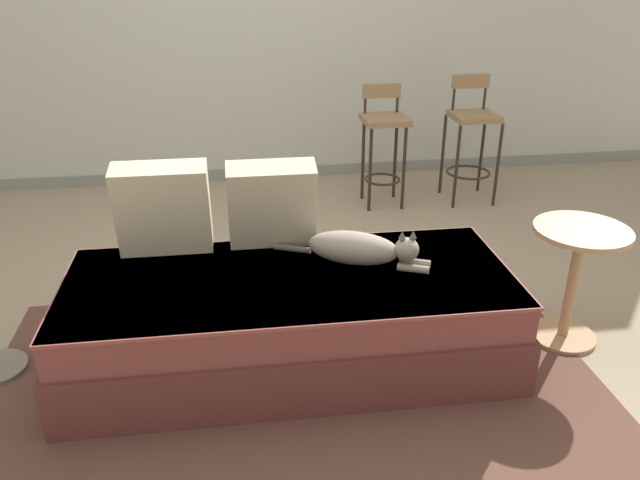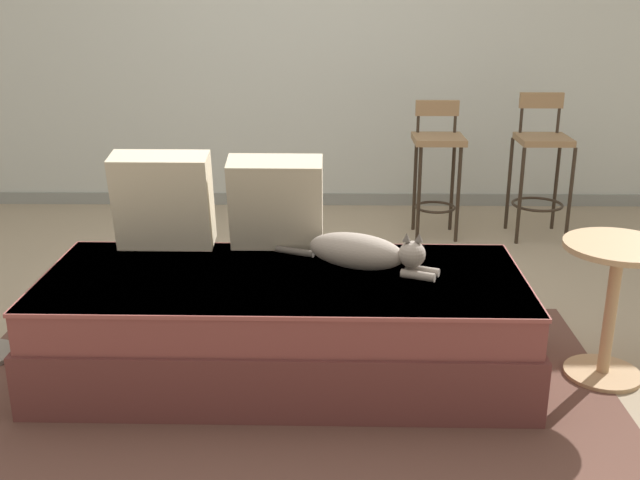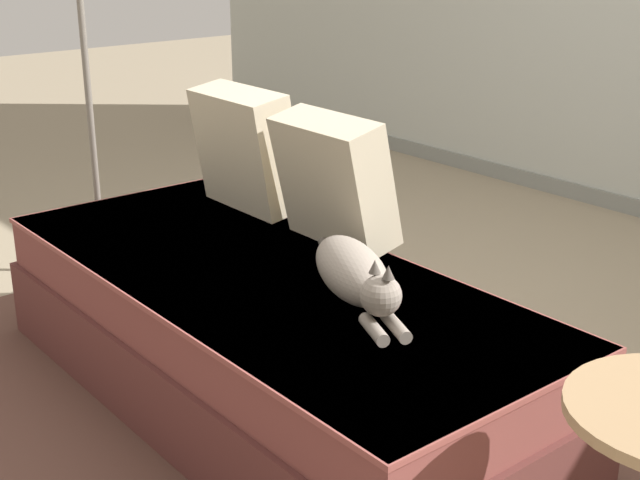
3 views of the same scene
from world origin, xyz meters
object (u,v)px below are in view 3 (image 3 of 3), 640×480
object	(u,v)px
throw_pillow_middle	(334,180)
cat	(355,274)
couch	(265,336)
throw_pillow_corner	(245,149)

from	to	relation	value
throw_pillow_middle	cat	world-z (taller)	throw_pillow_middle
cat	couch	bearing A→B (deg)	-166.71
throw_pillow_corner	couch	bearing A→B (deg)	-30.75
couch	throw_pillow_middle	distance (m)	0.54
throw_pillow_corner	throw_pillow_middle	xyz separation A→B (m)	(0.50, -0.00, -0.01)
couch	throw_pillow_middle	bearing A→B (deg)	98.38
throw_pillow_middle	cat	size ratio (longest dim) A/B	0.62
throw_pillow_corner	throw_pillow_middle	distance (m)	0.50
throw_pillow_corner	cat	world-z (taller)	throw_pillow_corner
couch	throw_pillow_corner	size ratio (longest dim) A/B	4.52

